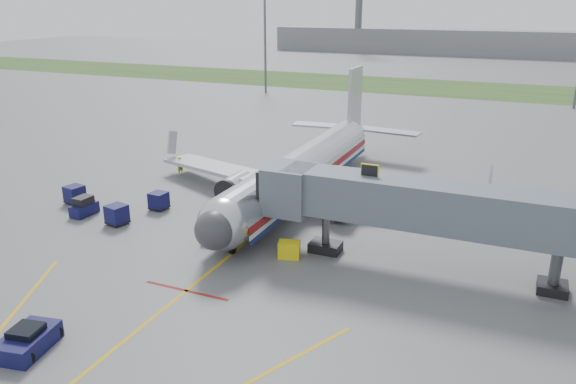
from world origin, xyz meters
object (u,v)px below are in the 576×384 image
at_px(belt_loader, 222,226).
at_px(airliner, 302,170).
at_px(baggage_tug, 84,207).
at_px(ramp_worker, 180,166).
at_px(pushback_tug, 28,341).

bearing_deg(belt_loader, airliner, 76.42).
distance_m(airliner, baggage_tug, 19.17).
bearing_deg(baggage_tug, ramp_worker, 86.26).
xyz_separation_m(pushback_tug, ramp_worker, (-10.31, 29.41, 0.37)).
distance_m(baggage_tug, ramp_worker, 13.16).
xyz_separation_m(airliner, pushback_tug, (-4.00, -27.84, -2.08)).
height_order(pushback_tug, ramp_worker, ramp_worker).
bearing_deg(belt_loader, ramp_worker, 134.65).
relative_size(baggage_tug, belt_loader, 0.47).
distance_m(pushback_tug, ramp_worker, 31.16).
xyz_separation_m(baggage_tug, ramp_worker, (0.86, 13.13, 0.21)).
xyz_separation_m(pushback_tug, belt_loader, (1.50, 17.46, 0.04)).
relative_size(airliner, baggage_tug, 14.99).
height_order(pushback_tug, baggage_tug, baggage_tug).
distance_m(airliner, ramp_worker, 14.50).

